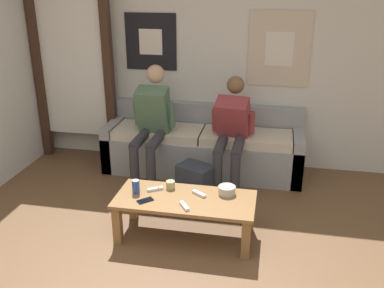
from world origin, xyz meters
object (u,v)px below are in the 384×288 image
(game_controller_near_left, at_px, (155,189))
(coffee_table, at_px, (185,205))
(pillar_candle, at_px, (170,185))
(drink_can_blue, at_px, (136,187))
(game_controller_far_center, at_px, (199,194))
(game_controller_near_right, at_px, (184,206))
(cell_phone, at_px, (145,200))
(backpack, at_px, (195,184))
(person_seated_adult, at_px, (151,121))
(person_seated_teen, at_px, (232,130))
(couch, at_px, (203,148))
(ceramic_bowl, at_px, (227,190))

(game_controller_near_left, bearing_deg, coffee_table, -17.02)
(pillar_candle, height_order, drink_can_blue, drink_can_blue)
(game_controller_far_center, bearing_deg, game_controller_near_left, 178.36)
(coffee_table, bearing_deg, game_controller_near_right, -79.77)
(game_controller_near_left, xyz_separation_m, cell_phone, (-0.03, -0.21, -0.01))
(pillar_candle, bearing_deg, game_controller_near_right, -57.96)
(coffee_table, bearing_deg, game_controller_far_center, 35.54)
(coffee_table, bearing_deg, backpack, 93.18)
(game_controller_far_center, relative_size, cell_phone, 0.96)
(pillar_candle, height_order, cell_phone, pillar_candle)
(person_seated_adult, relative_size, game_controller_near_left, 9.02)
(backpack, height_order, pillar_candle, pillar_candle)
(drink_can_blue, bearing_deg, person_seated_adult, 98.53)
(person_seated_teen, relative_size, game_controller_near_right, 8.38)
(person_seated_teen, xyz_separation_m, pillar_candle, (-0.44, -0.93, -0.23))
(game_controller_near_right, bearing_deg, game_controller_far_center, 70.96)
(person_seated_adult, distance_m, drink_can_blue, 1.11)
(pillar_candle, xyz_separation_m, game_controller_near_right, (0.19, -0.31, -0.02))
(person_seated_adult, relative_size, pillar_candle, 15.35)
(game_controller_far_center, bearing_deg, person_seated_adult, 125.43)
(game_controller_near_left, distance_m, game_controller_near_right, 0.40)
(game_controller_near_right, height_order, game_controller_far_center, same)
(couch, xyz_separation_m, drink_can_blue, (-0.36, -1.40, 0.16))
(coffee_table, height_order, drink_can_blue, drink_can_blue)
(person_seated_teen, height_order, game_controller_near_left, person_seated_teen)
(drink_can_blue, xyz_separation_m, game_controller_far_center, (0.55, 0.07, -0.05))
(coffee_table, height_order, person_seated_teen, person_seated_teen)
(game_controller_far_center, bearing_deg, backpack, 104.23)
(backpack, distance_m, game_controller_far_center, 0.63)
(drink_can_blue, height_order, game_controller_far_center, drink_can_blue)
(ceramic_bowl, xyz_separation_m, game_controller_far_center, (-0.24, -0.07, -0.03))
(ceramic_bowl, relative_size, cell_phone, 1.09)
(ceramic_bowl, xyz_separation_m, game_controller_near_left, (-0.64, -0.06, -0.03))
(drink_can_blue, height_order, game_controller_near_left, drink_can_blue)
(person_seated_adult, xyz_separation_m, game_controller_near_left, (0.31, -0.99, -0.30))
(person_seated_teen, xyz_separation_m, game_controller_far_center, (-0.17, -1.01, -0.25))
(person_seated_teen, xyz_separation_m, game_controller_near_right, (-0.25, -1.24, -0.25))
(ceramic_bowl, bearing_deg, pillar_candle, 179.04)
(coffee_table, xyz_separation_m, pillar_candle, (-0.17, 0.15, 0.10))
(person_seated_adult, xyz_separation_m, backpack, (0.57, -0.43, -0.51))
(couch, distance_m, person_seated_teen, 0.60)
(coffee_table, height_order, game_controller_near_left, game_controller_near_left)
(cell_phone, bearing_deg, ceramic_bowl, 21.47)
(cell_phone, bearing_deg, pillar_candle, 60.13)
(game_controller_near_left, height_order, cell_phone, game_controller_near_left)
(person_seated_teen, relative_size, game_controller_far_center, 8.45)
(cell_phone, bearing_deg, couch, 81.17)
(drink_can_blue, bearing_deg, game_controller_near_left, 28.64)
(person_seated_adult, distance_m, person_seated_teen, 0.88)
(coffee_table, relative_size, game_controller_far_center, 8.78)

